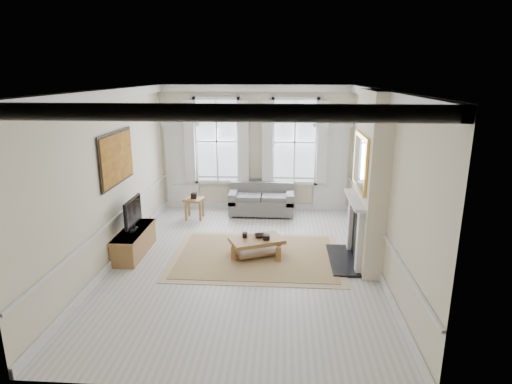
# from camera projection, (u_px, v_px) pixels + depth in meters

# --- Properties ---
(floor) EXTENTS (7.20, 7.20, 0.00)m
(floor) POSITION_uv_depth(u_px,v_px,m) (244.00, 262.00, 8.62)
(floor) COLOR #B7B5AD
(floor) RESTS_ON ground
(ceiling) EXTENTS (7.20, 7.20, 0.00)m
(ceiling) POSITION_uv_depth(u_px,v_px,m) (243.00, 89.00, 7.70)
(ceiling) COLOR white
(ceiling) RESTS_ON back_wall
(back_wall) EXTENTS (5.20, 0.00, 5.20)m
(back_wall) POSITION_uv_depth(u_px,v_px,m) (256.00, 149.00, 11.62)
(back_wall) COLOR beige
(back_wall) RESTS_ON floor
(left_wall) EXTENTS (0.00, 7.20, 7.20)m
(left_wall) POSITION_uv_depth(u_px,v_px,m) (111.00, 179.00, 8.32)
(left_wall) COLOR beige
(left_wall) RESTS_ON floor
(right_wall) EXTENTS (0.00, 7.20, 7.20)m
(right_wall) POSITION_uv_depth(u_px,v_px,m) (382.00, 183.00, 8.00)
(right_wall) COLOR beige
(right_wall) RESTS_ON floor
(window_left) EXTENTS (1.26, 0.20, 2.20)m
(window_left) POSITION_uv_depth(u_px,v_px,m) (217.00, 141.00, 11.58)
(window_left) COLOR #B2BCC6
(window_left) RESTS_ON back_wall
(window_right) EXTENTS (1.26, 0.20, 2.20)m
(window_right) POSITION_uv_depth(u_px,v_px,m) (295.00, 142.00, 11.45)
(window_right) COLOR #B2BCC6
(window_right) RESTS_ON back_wall
(door_left) EXTENTS (0.90, 0.08, 2.30)m
(door_left) POSITION_uv_depth(u_px,v_px,m) (182.00, 168.00, 11.86)
(door_left) COLOR silver
(door_left) RESTS_ON floor
(door_right) EXTENTS (0.90, 0.08, 2.30)m
(door_right) POSITION_uv_depth(u_px,v_px,m) (331.00, 170.00, 11.60)
(door_right) COLOR silver
(door_right) RESTS_ON floor
(painting) EXTENTS (0.05, 1.66, 1.06)m
(painting) POSITION_uv_depth(u_px,v_px,m) (117.00, 158.00, 8.51)
(painting) COLOR #B07A1E
(painting) RESTS_ON left_wall
(chimney_breast) EXTENTS (0.35, 1.70, 3.38)m
(chimney_breast) POSITION_uv_depth(u_px,v_px,m) (370.00, 180.00, 8.20)
(chimney_breast) COLOR beige
(chimney_breast) RESTS_ON floor
(hearth) EXTENTS (0.55, 1.50, 0.05)m
(hearth) POSITION_uv_depth(u_px,v_px,m) (343.00, 260.00, 8.68)
(hearth) COLOR black
(hearth) RESTS_ON floor
(fireplace) EXTENTS (0.21, 1.45, 1.33)m
(fireplace) POSITION_uv_depth(u_px,v_px,m) (355.00, 227.00, 8.47)
(fireplace) COLOR silver
(fireplace) RESTS_ON floor
(mirror) EXTENTS (0.06, 1.26, 1.06)m
(mirror) POSITION_uv_depth(u_px,v_px,m) (360.00, 162.00, 8.12)
(mirror) COLOR gold
(mirror) RESTS_ON chimney_breast
(sofa) EXTENTS (1.70, 0.83, 0.83)m
(sofa) POSITION_uv_depth(u_px,v_px,m) (262.00, 201.00, 11.50)
(sofa) COLOR #5A5A58
(sofa) RESTS_ON floor
(side_table) EXTENTS (0.54, 0.54, 0.55)m
(side_table) POSITION_uv_depth(u_px,v_px,m) (194.00, 202.00, 11.10)
(side_table) COLOR olive
(side_table) RESTS_ON floor
(rug) EXTENTS (3.50, 2.60, 0.02)m
(rug) POSITION_uv_depth(u_px,v_px,m) (257.00, 256.00, 8.89)
(rug) COLOR tan
(rug) RESTS_ON floor
(coffee_table) EXTENTS (1.23, 1.00, 0.40)m
(coffee_table) POSITION_uv_depth(u_px,v_px,m) (257.00, 242.00, 8.81)
(coffee_table) COLOR olive
(coffee_table) RESTS_ON rug
(ceramic_pot_a) EXTENTS (0.11, 0.11, 0.11)m
(ceramic_pot_a) POSITION_uv_depth(u_px,v_px,m) (245.00, 235.00, 8.83)
(ceramic_pot_a) COLOR black
(ceramic_pot_a) RESTS_ON coffee_table
(ceramic_pot_b) EXTENTS (0.15, 0.15, 0.10)m
(ceramic_pot_b) POSITION_uv_depth(u_px,v_px,m) (266.00, 237.00, 8.71)
(ceramic_pot_b) COLOR black
(ceramic_pot_b) RESTS_ON coffee_table
(bowl) EXTENTS (0.22, 0.22, 0.05)m
(bowl) POSITION_uv_depth(u_px,v_px,m) (259.00, 236.00, 8.87)
(bowl) COLOR black
(bowl) RESTS_ON coffee_table
(tv_stand) EXTENTS (0.48, 1.48, 0.53)m
(tv_stand) POSITION_uv_depth(u_px,v_px,m) (134.00, 242.00, 8.96)
(tv_stand) COLOR olive
(tv_stand) RESTS_ON floor
(tv) EXTENTS (0.08, 0.90, 0.68)m
(tv) POSITION_uv_depth(u_px,v_px,m) (133.00, 212.00, 8.78)
(tv) COLOR black
(tv) RESTS_ON tv_stand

